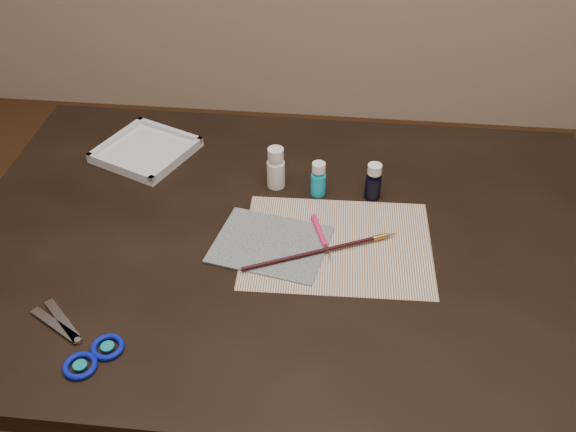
# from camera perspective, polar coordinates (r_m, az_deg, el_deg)

# --- Properties ---
(table) EXTENTS (1.30, 0.90, 0.75)m
(table) POSITION_cam_1_polar(r_m,az_deg,el_deg) (1.54, 0.00, -12.36)
(table) COLOR black
(table) RESTS_ON ground
(paper) EXTENTS (0.37, 0.29, 0.00)m
(paper) POSITION_cam_1_polar(r_m,az_deg,el_deg) (1.25, 4.38, -2.53)
(paper) COLOR silver
(paper) RESTS_ON table
(canvas) EXTENTS (0.24, 0.21, 0.00)m
(canvas) POSITION_cam_1_polar(r_m,az_deg,el_deg) (1.24, -1.56, -2.52)
(canvas) COLOR black
(canvas) RESTS_ON paper
(paint_bottle_white) EXTENTS (0.05, 0.05, 0.09)m
(paint_bottle_white) POSITION_cam_1_polar(r_m,az_deg,el_deg) (1.37, -1.09, 4.33)
(paint_bottle_white) COLOR white
(paint_bottle_white) RESTS_ON table
(paint_bottle_cyan) EXTENTS (0.04, 0.04, 0.08)m
(paint_bottle_cyan) POSITION_cam_1_polar(r_m,az_deg,el_deg) (1.35, 2.71, 3.33)
(paint_bottle_cyan) COLOR #12A1D1
(paint_bottle_cyan) RESTS_ON table
(paint_bottle_navy) EXTENTS (0.04, 0.04, 0.08)m
(paint_bottle_navy) POSITION_cam_1_polar(r_m,az_deg,el_deg) (1.35, 7.60, 3.08)
(paint_bottle_navy) COLOR black
(paint_bottle_navy) RESTS_ON table
(paintbrush) EXTENTS (0.29, 0.14, 0.01)m
(paintbrush) POSITION_cam_1_polar(r_m,az_deg,el_deg) (1.22, 3.04, -3.08)
(paintbrush) COLOR black
(paintbrush) RESTS_ON canvas
(craft_knife) EXTENTS (0.06, 0.13, 0.01)m
(craft_knife) POSITION_cam_1_polar(r_m,az_deg,el_deg) (1.25, 3.06, -1.98)
(craft_knife) COLOR #F71F6C
(craft_knife) RESTS_ON paper
(scissors) EXTENTS (0.24, 0.20, 0.01)m
(scissors) POSITION_cam_1_polar(r_m,az_deg,el_deg) (1.14, -19.03, -10.14)
(scissors) COLOR silver
(scissors) RESTS_ON table
(palette_tray) EXTENTS (0.25, 0.25, 0.02)m
(palette_tray) POSITION_cam_1_polar(r_m,az_deg,el_deg) (1.52, -12.51, 5.76)
(palette_tray) COLOR silver
(palette_tray) RESTS_ON table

